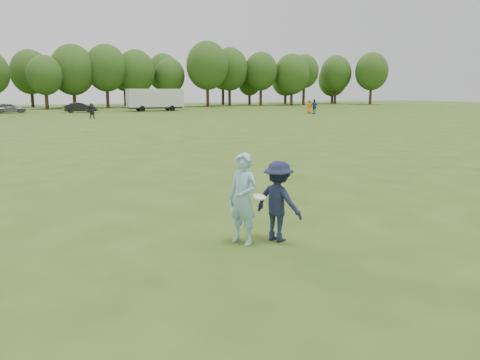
{
  "coord_description": "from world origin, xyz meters",
  "views": [
    {
      "loc": [
        -5.04,
        -8.71,
        3.03
      ],
      "look_at": [
        -0.86,
        0.39,
        1.1
      ],
      "focal_mm": 35.0,
      "sensor_mm": 36.0,
      "label": 1
    }
  ],
  "objects": [
    {
      "name": "ground",
      "position": [
        0.0,
        0.0,
        0.0
      ],
      "size": [
        200.0,
        200.0,
        0.0
      ],
      "primitive_type": "plane",
      "color": "#344C15",
      "rests_on": "ground"
    },
    {
      "name": "thrower",
      "position": [
        -1.22,
        -0.54,
        0.91
      ],
      "size": [
        0.7,
        0.79,
        1.83
      ],
      "primitive_type": "imported",
      "rotation": [
        0.0,
        0.0,
        -1.09
      ],
      "color": "#88BBD3",
      "rests_on": "ground"
    },
    {
      "name": "defender",
      "position": [
        -0.5,
        -0.68,
        0.82
      ],
      "size": [
        1.01,
        1.22,
        1.64
      ],
      "primitive_type": "imported",
      "rotation": [
        0.0,
        0.0,
        2.02
      ],
      "color": "#1A1F3B",
      "rests_on": "ground"
    },
    {
      "name": "player_far_b",
      "position": [
        28.62,
        42.05,
        0.95
      ],
      "size": [
        0.87,
        1.21,
        1.91
      ],
      "primitive_type": "imported",
      "rotation": [
        0.0,
        0.0,
        -1.16
      ],
      "color": "navy",
      "rests_on": "ground"
    },
    {
      "name": "player_far_c",
      "position": [
        28.71,
        43.3,
        0.92
      ],
      "size": [
        1.01,
        0.79,
        1.84
      ],
      "primitive_type": "imported",
      "rotation": [
        0.0,
        0.0,
        2.9
      ],
      "color": "orange",
      "rests_on": "ground"
    },
    {
      "name": "player_far_d",
      "position": [
        1.64,
        44.28,
        0.82
      ],
      "size": [
        1.54,
        0.55,
        1.64
      ],
      "primitive_type": "imported",
      "rotation": [
        0.0,
        0.0,
        0.05
      ],
      "color": "#292929",
      "rests_on": "ground"
    },
    {
      "name": "car_e",
      "position": [
        -6.79,
        60.66,
        0.68
      ],
      "size": [
        4.11,
        1.97,
        1.35
      ],
      "primitive_type": "imported",
      "rotation": [
        0.0,
        0.0,
        1.67
      ],
      "color": "slate",
      "rests_on": "ground"
    },
    {
      "name": "car_f",
      "position": [
        1.92,
        58.77,
        0.68
      ],
      "size": [
        4.2,
        1.58,
        1.37
      ],
      "primitive_type": "imported",
      "rotation": [
        0.0,
        0.0,
        1.6
      ],
      "color": "black",
      "rests_on": "ground"
    },
    {
      "name": "field_cone",
      "position": [
        23.64,
        48.52,
        0.15
      ],
      "size": [
        0.28,
        0.28,
        0.3
      ],
      "primitive_type": "cone",
      "color": "#EC5E0C",
      "rests_on": "ground"
    },
    {
      "name": "disc_in_play",
      "position": [
        -0.99,
        -0.78,
        0.98
      ],
      "size": [
        0.32,
        0.32,
        0.09
      ],
      "color": "white",
      "rests_on": "ground"
    },
    {
      "name": "cargo_trailer",
      "position": [
        12.52,
        59.43,
        1.78
      ],
      "size": [
        9.0,
        2.75,
        3.2
      ],
      "color": "silver",
      "rests_on": "ground"
    },
    {
      "name": "treeline",
      "position": [
        2.81,
        76.9,
        6.26
      ],
      "size": [
        130.35,
        18.39,
        11.74
      ],
      "color": "#332114",
      "rests_on": "ground"
    }
  ]
}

